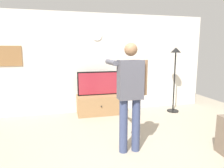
{
  "coord_description": "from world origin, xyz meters",
  "views": [
    {
      "loc": [
        -0.95,
        -2.62,
        1.71
      ],
      "look_at": [
        0.0,
        1.2,
        1.05
      ],
      "focal_mm": 32.41,
      "sensor_mm": 36.0,
      "label": 1
    }
  ],
  "objects_px": {
    "wall_clock": "(97,35)",
    "framed_picture": "(10,56)",
    "person_standing_nearer_lamp": "(130,92)",
    "floor_lamp": "(175,66)",
    "tv_stand": "(100,105)",
    "television": "(99,83)"
  },
  "relations": [
    {
      "from": "television",
      "to": "person_standing_nearer_lamp",
      "type": "distance_m",
      "value": 2.2
    },
    {
      "from": "tv_stand",
      "to": "person_standing_nearer_lamp",
      "type": "height_order",
      "value": "person_standing_nearer_lamp"
    },
    {
      "from": "framed_picture",
      "to": "floor_lamp",
      "type": "height_order",
      "value": "framed_picture"
    },
    {
      "from": "television",
      "to": "wall_clock",
      "type": "distance_m",
      "value": 1.29
    },
    {
      "from": "tv_stand",
      "to": "floor_lamp",
      "type": "distance_m",
      "value": 2.31
    },
    {
      "from": "floor_lamp",
      "to": "tv_stand",
      "type": "bearing_deg",
      "value": 172.2
    },
    {
      "from": "framed_picture",
      "to": "person_standing_nearer_lamp",
      "type": "height_order",
      "value": "person_standing_nearer_lamp"
    },
    {
      "from": "tv_stand",
      "to": "television",
      "type": "height_order",
      "value": "television"
    },
    {
      "from": "wall_clock",
      "to": "framed_picture",
      "type": "height_order",
      "value": "wall_clock"
    },
    {
      "from": "television",
      "to": "floor_lamp",
      "type": "height_order",
      "value": "floor_lamp"
    },
    {
      "from": "tv_stand",
      "to": "person_standing_nearer_lamp",
      "type": "bearing_deg",
      "value": -86.89
    },
    {
      "from": "television",
      "to": "framed_picture",
      "type": "height_order",
      "value": "framed_picture"
    },
    {
      "from": "tv_stand",
      "to": "person_standing_nearer_lamp",
      "type": "xyz_separation_m",
      "value": [
        0.12,
        -2.14,
        0.78
      ]
    },
    {
      "from": "wall_clock",
      "to": "floor_lamp",
      "type": "height_order",
      "value": "wall_clock"
    },
    {
      "from": "tv_stand",
      "to": "wall_clock",
      "type": "distance_m",
      "value": 1.87
    },
    {
      "from": "person_standing_nearer_lamp",
      "to": "framed_picture",
      "type": "bearing_deg",
      "value": 133.45
    },
    {
      "from": "wall_clock",
      "to": "television",
      "type": "bearing_deg",
      "value": -90.0
    },
    {
      "from": "tv_stand",
      "to": "floor_lamp",
      "type": "bearing_deg",
      "value": -7.8
    },
    {
      "from": "floor_lamp",
      "to": "person_standing_nearer_lamp",
      "type": "distance_m",
      "value": 2.7
    },
    {
      "from": "floor_lamp",
      "to": "person_standing_nearer_lamp",
      "type": "height_order",
      "value": "person_standing_nearer_lamp"
    },
    {
      "from": "wall_clock",
      "to": "person_standing_nearer_lamp",
      "type": "xyz_separation_m",
      "value": [
        0.12,
        -2.43,
        -1.07
      ]
    },
    {
      "from": "wall_clock",
      "to": "person_standing_nearer_lamp",
      "type": "height_order",
      "value": "wall_clock"
    }
  ]
}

